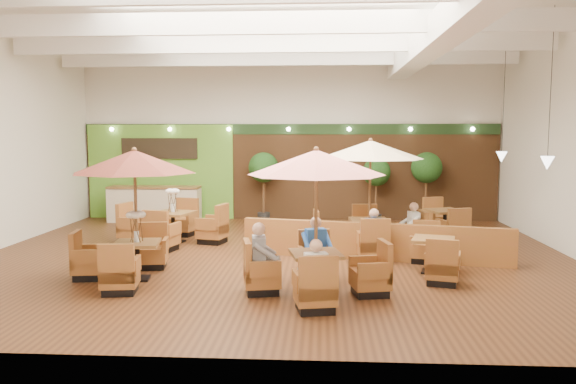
# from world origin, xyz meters

# --- Properties ---
(room) EXTENTS (14.04, 14.00, 5.52)m
(room) POSITION_xyz_m (0.25, 1.22, 3.63)
(room) COLOR #381E0F
(room) RESTS_ON ground
(service_counter) EXTENTS (3.00, 0.75, 1.18)m
(service_counter) POSITION_xyz_m (-4.40, 5.10, 0.58)
(service_counter) COLOR beige
(service_counter) RESTS_ON ground
(booth_divider) EXTENTS (6.13, 1.41, 0.86)m
(booth_divider) POSITION_xyz_m (2.31, -0.13, 0.43)
(booth_divider) COLOR brown
(booth_divider) RESTS_ON ground
(table_0) EXTENTS (2.55, 2.66, 2.65)m
(table_0) POSITION_xyz_m (-2.62, -2.18, 1.89)
(table_0) COLOR brown
(table_0) RESTS_ON ground
(table_1) EXTENTS (2.72, 2.72, 2.68)m
(table_1) POSITION_xyz_m (1.02, -2.99, 1.82)
(table_1) COLOR brown
(table_1) RESTS_ON ground
(table_2) EXTENTS (2.78, 2.78, 2.80)m
(table_2) POSITION_xyz_m (2.29, 0.75, 1.89)
(table_2) COLOR brown
(table_2) RESTS_ON ground
(table_3) EXTENTS (2.95, 2.95, 1.61)m
(table_3) POSITION_xyz_m (-2.84, 1.60, 0.45)
(table_3) COLOR brown
(table_3) RESTS_ON ground
(table_4) EXTENTS (1.02, 2.61, 0.93)m
(table_4) POSITION_xyz_m (3.45, -1.25, 0.36)
(table_4) COLOR brown
(table_4) RESTS_ON ground
(table_5) EXTENTS (1.15, 2.85, 1.00)m
(table_5) POSITION_xyz_m (4.56, 2.77, 0.38)
(table_5) COLOR brown
(table_5) RESTS_ON ground
(topiary_0) EXTENTS (0.99, 0.99, 2.29)m
(topiary_0) POSITION_xyz_m (-0.80, 5.30, 1.71)
(topiary_0) COLOR black
(topiary_0) RESTS_ON ground
(topiary_1) EXTENTS (0.91, 0.91, 2.12)m
(topiary_1) POSITION_xyz_m (2.88, 5.30, 1.58)
(topiary_1) COLOR black
(topiary_1) RESTS_ON ground
(topiary_2) EXTENTS (0.99, 0.99, 2.31)m
(topiary_2) POSITION_xyz_m (4.48, 5.30, 1.72)
(topiary_2) COLOR black
(topiary_2) RESTS_ON ground
(diner_0) EXTENTS (0.41, 0.36, 0.75)m
(diner_0) POSITION_xyz_m (1.02, -3.97, 0.74)
(diner_0) COLOR white
(diner_0) RESTS_ON ground
(diner_1) EXTENTS (0.44, 0.41, 0.81)m
(diner_1) POSITION_xyz_m (1.02, -2.01, 0.76)
(diner_1) COLOR #295BB3
(diner_1) RESTS_ON ground
(diner_2) EXTENTS (0.38, 0.44, 0.85)m
(diner_2) POSITION_xyz_m (0.04, -2.99, 0.78)
(diner_2) COLOR slate
(diner_2) RESTS_ON ground
(diner_3) EXTENTS (0.41, 0.37, 0.76)m
(diner_3) POSITION_xyz_m (2.29, -0.27, 0.75)
(diner_3) COLOR #295BB3
(diner_3) RESTS_ON ground
(diner_4) EXTENTS (0.34, 0.40, 0.78)m
(diner_4) POSITION_xyz_m (3.32, 0.75, 0.75)
(diner_4) COLOR white
(diner_4) RESTS_ON ground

